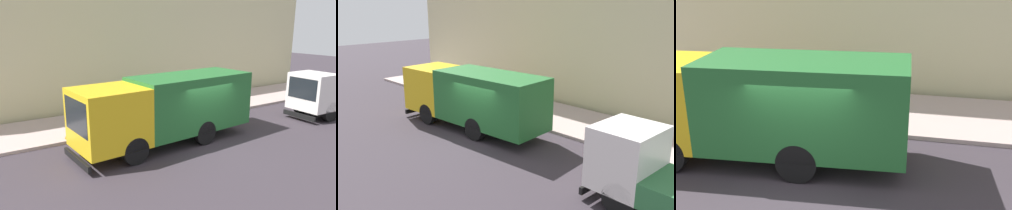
{
  "view_description": "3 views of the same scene",
  "coord_description": "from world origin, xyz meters",
  "views": [
    {
      "loc": [
        -10.37,
        8.54,
        5.01
      ],
      "look_at": [
        0.61,
        1.51,
        1.74
      ],
      "focal_mm": 35.25,
      "sensor_mm": 36.0,
      "label": 1
    },
    {
      "loc": [
        -9.96,
        -11.92,
        6.02
      ],
      "look_at": [
        1.25,
        -0.43,
        1.46
      ],
      "focal_mm": 39.73,
      "sensor_mm": 36.0,
      "label": 2
    },
    {
      "loc": [
        -8.77,
        -3.01,
        5.26
      ],
      "look_at": [
        1.41,
        -0.7,
        1.54
      ],
      "focal_mm": 44.56,
      "sensor_mm": 36.0,
      "label": 3
    }
  ],
  "objects": [
    {
      "name": "ground",
      "position": [
        0.0,
        0.0,
        0.0
      ],
      "size": [
        80.0,
        80.0,
        0.0
      ],
      "primitive_type": "plane",
      "color": "#362E35"
    },
    {
      "name": "sidewalk",
      "position": [
        5.04,
        0.0,
        0.07
      ],
      "size": [
        4.08,
        30.0,
        0.14
      ],
      "primitive_type": "cube",
      "color": "#B49E99",
      "rests_on": "ground"
    },
    {
      "name": "traffic_cone_orange",
      "position": [
        3.29,
        4.86,
        0.43
      ],
      "size": [
        0.4,
        0.4,
        0.57
      ],
      "primitive_type": "cone",
      "color": "orange",
      "rests_on": "sidewalk"
    },
    {
      "name": "building_facade",
      "position": [
        7.58,
        0.0,
        5.52
      ],
      "size": [
        0.5,
        30.0,
        11.05
      ],
      "primitive_type": "cube",
      "color": "beige",
      "rests_on": "ground"
    },
    {
      "name": "pedestrian_walking",
      "position": [
        4.35,
        1.59,
        0.99
      ],
      "size": [
        0.46,
        0.46,
        1.6
      ],
      "rotation": [
        0.0,
        0.0,
        2.35
      ],
      "color": "#16282A",
      "rests_on": "sidewalk"
    },
    {
      "name": "small_flatbed_truck",
      "position": [
        -0.19,
        -8.3,
        1.15
      ],
      "size": [
        2.17,
        5.61,
        2.44
      ],
      "rotation": [
        0.0,
        0.0,
        -0.03
      ],
      "color": "silver",
      "rests_on": "ground"
    },
    {
      "name": "large_utility_truck",
      "position": [
        0.8,
        1.44,
        1.62
      ],
      "size": [
        2.86,
        8.05,
        2.85
      ],
      "rotation": [
        0.0,
        0.0,
        0.07
      ],
      "color": "gold",
      "rests_on": "ground"
    }
  ]
}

